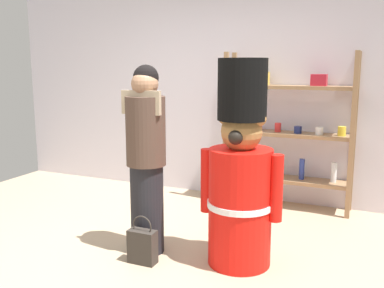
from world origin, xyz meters
name	(u,v)px	position (x,y,z in m)	size (l,w,h in m)	color
ground_plane	(149,263)	(0.00, 0.00, 0.00)	(6.40, 6.40, 0.00)	tan
back_wall	(233,93)	(0.00, 2.20, 1.30)	(6.40, 0.12, 2.60)	silver
merchandise_shelf	(288,131)	(0.74, 1.98, 0.90)	(1.47, 0.35, 1.80)	#93704C
teddy_bear_guard	(241,178)	(0.70, 0.31, 0.74)	(0.70, 0.54, 1.70)	red
person_shopper	(146,157)	(-0.12, 0.21, 0.87)	(0.36, 0.34, 1.65)	black
shopping_bag	(142,246)	(-0.05, -0.02, 0.15)	(0.24, 0.12, 0.42)	#332D28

